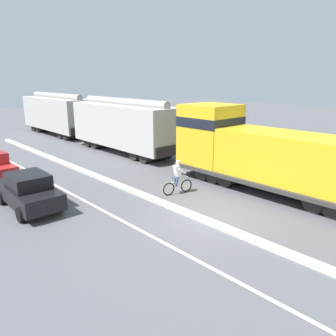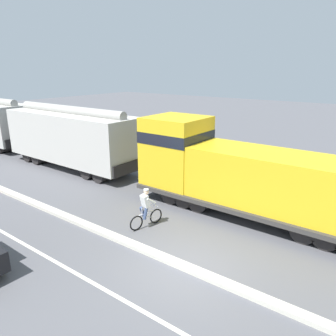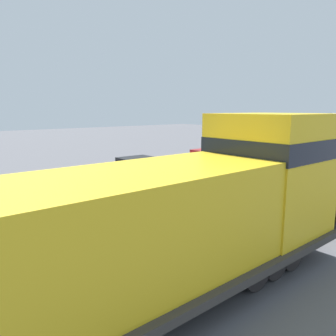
{
  "view_description": "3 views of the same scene",
  "coord_description": "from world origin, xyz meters",
  "px_view_note": "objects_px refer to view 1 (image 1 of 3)",
  "views": [
    {
      "loc": [
        -9.43,
        -8.11,
        5.66
      ],
      "look_at": [
        1.73,
        3.89,
        1.13
      ],
      "focal_mm": 35.0,
      "sensor_mm": 36.0,
      "label": 1
    },
    {
      "loc": [
        -8.05,
        -5.36,
        6.55
      ],
      "look_at": [
        3.83,
        3.53,
        1.98
      ],
      "focal_mm": 35.0,
      "sensor_mm": 36.0,
      "label": 2
    },
    {
      "loc": [
        10.58,
        -4.27,
        4.33
      ],
      "look_at": [
        -3.55,
        7.45,
        1.0
      ],
      "focal_mm": 35.0,
      "sensor_mm": 36.0,
      "label": 3
    }
  ],
  "objects_px": {
    "locomotive": "(263,156)",
    "hopper_car_lead": "(124,126)",
    "hopper_car_middle": "(57,114)",
    "cyclist": "(177,178)",
    "parked_car_black": "(28,191)"
  },
  "relations": [
    {
      "from": "hopper_car_middle",
      "to": "cyclist",
      "type": "bearing_deg",
      "value": -99.81
    },
    {
      "from": "hopper_car_middle",
      "to": "cyclist",
      "type": "relative_size",
      "value": 6.18
    },
    {
      "from": "hopper_car_middle",
      "to": "cyclist",
      "type": "xyz_separation_m",
      "value": [
        -3.67,
        -21.24,
        -1.26
      ]
    },
    {
      "from": "parked_car_black",
      "to": "hopper_car_middle",
      "type": "bearing_deg",
      "value": 61.41
    },
    {
      "from": "locomotive",
      "to": "cyclist",
      "type": "height_order",
      "value": "locomotive"
    },
    {
      "from": "hopper_car_lead",
      "to": "parked_car_black",
      "type": "height_order",
      "value": "hopper_car_lead"
    },
    {
      "from": "locomotive",
      "to": "hopper_car_middle",
      "type": "bearing_deg",
      "value": 90.0
    },
    {
      "from": "locomotive",
      "to": "parked_car_black",
      "type": "relative_size",
      "value": 2.74
    },
    {
      "from": "hopper_car_middle",
      "to": "cyclist",
      "type": "height_order",
      "value": "hopper_car_middle"
    },
    {
      "from": "hopper_car_middle",
      "to": "locomotive",
      "type": "bearing_deg",
      "value": -90.0
    },
    {
      "from": "locomotive",
      "to": "hopper_car_lead",
      "type": "bearing_deg",
      "value": 90.0
    },
    {
      "from": "hopper_car_middle",
      "to": "parked_car_black",
      "type": "distance_m",
      "value": 20.63
    },
    {
      "from": "hopper_car_middle",
      "to": "parked_car_black",
      "type": "relative_size",
      "value": 2.5
    },
    {
      "from": "locomotive",
      "to": "hopper_car_lead",
      "type": "relative_size",
      "value": 1.1
    },
    {
      "from": "hopper_car_lead",
      "to": "parked_car_black",
      "type": "xyz_separation_m",
      "value": [
        -9.85,
        -6.48,
        -1.26
      ]
    }
  ]
}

